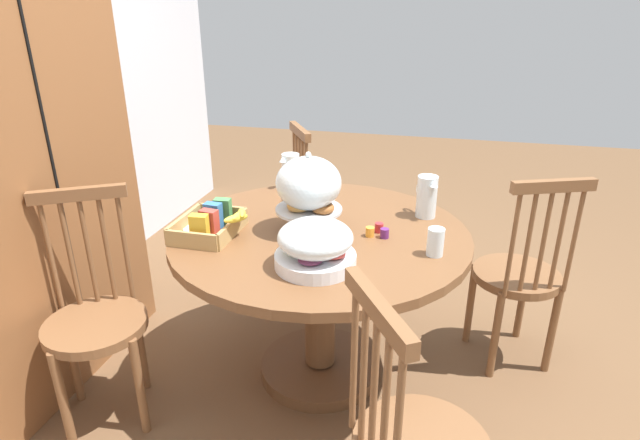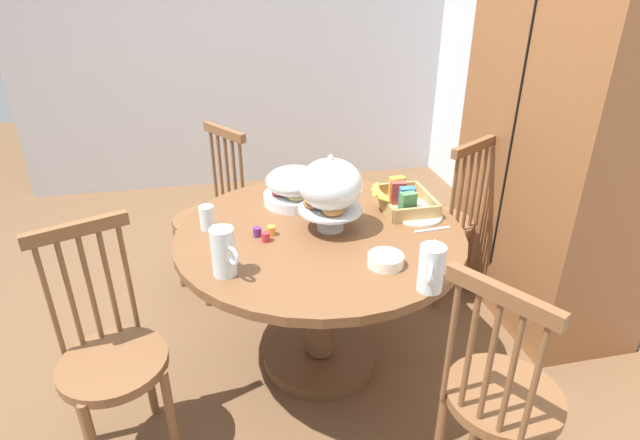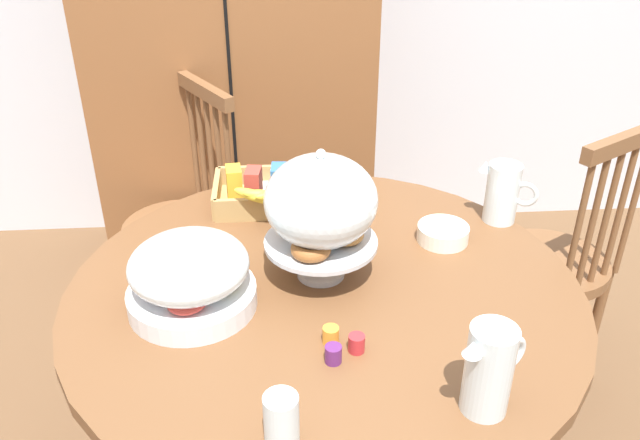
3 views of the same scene
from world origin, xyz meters
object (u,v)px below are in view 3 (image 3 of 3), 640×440
at_px(milk_pitcher, 488,373).
at_px(drinking_glass, 281,421).
at_px(cereal_basket, 267,192).
at_px(china_plate_small, 272,190).
at_px(windsor_chair_by_cabinet, 554,266).
at_px(wooden_armoire, 233,47).
at_px(orange_juice_pitcher, 502,195).
at_px(cereal_bowl, 443,233).
at_px(windsor_chair_facing_door, 184,227).
at_px(pastry_stand_with_dome, 321,206).
at_px(china_plate_large, 301,195).
at_px(fruit_platter_covered, 190,276).
at_px(dining_table, 324,348).

xyz_separation_m(milk_pitcher, drinking_glass, (-0.39, -0.06, -0.03)).
relative_size(cereal_basket, china_plate_small, 2.11).
bearing_deg(windsor_chair_by_cabinet, wooden_armoire, 141.28).
relative_size(orange_juice_pitcher, milk_pitcher, 0.92).
xyz_separation_m(orange_juice_pitcher, cereal_bowl, (-0.19, -0.10, -0.06)).
relative_size(windsor_chair_facing_door, pastry_stand_with_dome, 2.83).
height_order(china_plate_large, drinking_glass, drinking_glass).
bearing_deg(wooden_armoire, fruit_platter_covered, -91.99).
xyz_separation_m(fruit_platter_covered, orange_juice_pitcher, (0.84, 0.35, -0.01)).
distance_m(orange_juice_pitcher, cereal_bowl, 0.22).
distance_m(windsor_chair_by_cabinet, china_plate_large, 0.90).
bearing_deg(drinking_glass, china_plate_large, 85.31).
height_order(cereal_basket, china_plate_large, cereal_basket).
bearing_deg(milk_pitcher, cereal_bowl, 83.83).
distance_m(milk_pitcher, drinking_glass, 0.39).
bearing_deg(windsor_chair_by_cabinet, windsor_chair_facing_door, 164.42).
distance_m(china_plate_small, drinking_glass, 0.97).
relative_size(orange_juice_pitcher, china_plate_small, 1.17).
height_order(dining_table, cereal_basket, cereal_basket).
bearing_deg(windsor_chair_facing_door, wooden_armoire, 69.06).
relative_size(pastry_stand_with_dome, milk_pitcher, 1.81).
relative_size(orange_juice_pitcher, drinking_glass, 1.60).
distance_m(pastry_stand_with_dome, fruit_platter_covered, 0.35).
height_order(fruit_platter_covered, cereal_bowl, fruit_platter_covered).
bearing_deg(fruit_platter_covered, windsor_chair_by_cabinet, 24.61).
distance_m(windsor_chair_by_cabinet, fruit_platter_covered, 1.30).
bearing_deg(cereal_bowl, china_plate_small, 146.89).
relative_size(dining_table, windsor_chair_facing_door, 1.30).
bearing_deg(china_plate_large, fruit_platter_covered, -117.51).
relative_size(cereal_bowl, drinking_glass, 1.27).
bearing_deg(fruit_platter_covered, cereal_bowl, 20.80).
distance_m(cereal_basket, drinking_glass, 0.91).
relative_size(china_plate_large, cereal_bowl, 1.57).
relative_size(windsor_chair_facing_door, fruit_platter_covered, 3.25).
bearing_deg(cereal_basket, china_plate_large, 24.88).
xyz_separation_m(pastry_stand_with_dome, china_plate_large, (-0.03, 0.43, -0.19)).
bearing_deg(fruit_platter_covered, pastry_stand_with_dome, 19.15).
bearing_deg(cereal_basket, milk_pitcher, -64.05).
height_order(wooden_armoire, drinking_glass, wooden_armoire).
relative_size(china_plate_small, cereal_bowl, 1.07).
height_order(windsor_chair_facing_door, fruit_platter_covered, windsor_chair_facing_door).
bearing_deg(china_plate_small, cereal_bowl, -33.11).
height_order(windsor_chair_facing_door, china_plate_small, windsor_chair_facing_door).
height_order(wooden_armoire, cereal_basket, wooden_armoire).
xyz_separation_m(wooden_armoire, milk_pitcher, (0.54, -1.75, -0.16)).
bearing_deg(windsor_chair_by_cabinet, drinking_glass, -134.75).
xyz_separation_m(pastry_stand_with_dome, drinking_glass, (-0.11, -0.53, -0.14)).
bearing_deg(milk_pitcher, orange_juice_pitcher, 70.24).
bearing_deg(drinking_glass, windsor_chair_by_cabinet, 45.25).
bearing_deg(windsor_chair_by_cabinet, milk_pitcher, -121.64).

